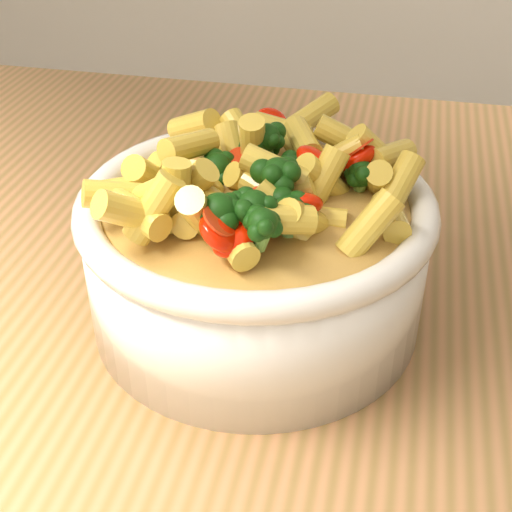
# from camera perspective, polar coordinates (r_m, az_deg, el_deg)

# --- Properties ---
(table) EXTENTS (1.20, 0.80, 0.90)m
(table) POSITION_cam_1_polar(r_m,az_deg,el_deg) (0.60, 3.19, -10.35)
(table) COLOR #B37A4D
(table) RESTS_ON ground
(serving_bowl) EXTENTS (0.23, 0.23, 0.10)m
(serving_bowl) POSITION_cam_1_polar(r_m,az_deg,el_deg) (0.48, 0.00, 0.12)
(serving_bowl) COLOR white
(serving_bowl) RESTS_ON table
(pasta_salad) EXTENTS (0.19, 0.19, 0.04)m
(pasta_salad) POSITION_cam_1_polar(r_m,az_deg,el_deg) (0.45, 0.00, 6.72)
(pasta_salad) COLOR gold
(pasta_salad) RESTS_ON serving_bowl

